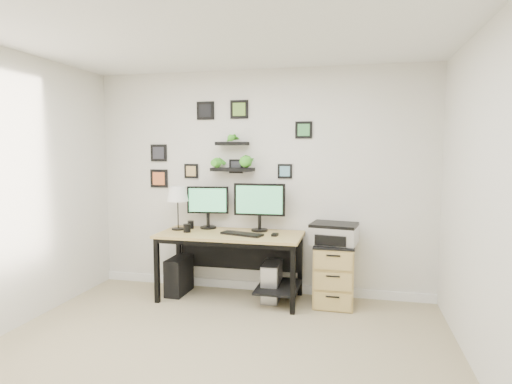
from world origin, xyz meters
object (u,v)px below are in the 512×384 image
(monitor_right, at_px, (259,203))
(pc_tower_black, at_px, (179,275))
(printer, at_px, (334,233))
(desk, at_px, (234,244))
(monitor_left, at_px, (208,204))
(table_lamp, at_px, (178,195))
(file_cabinet, at_px, (334,274))
(mug, at_px, (187,228))
(pc_tower_grey, at_px, (272,281))

(monitor_right, relative_size, pc_tower_black, 1.39)
(monitor_right, bearing_deg, printer, -6.57)
(desk, xyz_separation_m, pc_tower_black, (-0.68, 0.01, -0.41))
(pc_tower_black, xyz_separation_m, printer, (1.78, 0.06, 0.57))
(monitor_left, height_order, table_lamp, table_lamp)
(pc_tower_black, bearing_deg, monitor_right, 11.35)
(monitor_left, height_order, file_cabinet, monitor_left)
(table_lamp, distance_m, file_cabinet, 1.98)
(table_lamp, xyz_separation_m, pc_tower_black, (0.01, -0.04, -0.94))
(printer, bearing_deg, monitor_left, 175.11)
(monitor_left, bearing_deg, printer, -4.89)
(monitor_left, relative_size, monitor_right, 0.85)
(mug, distance_m, pc_tower_grey, 1.13)
(mug, bearing_deg, file_cabinet, 4.99)
(pc_tower_grey, bearing_deg, file_cabinet, 1.08)
(monitor_left, distance_m, table_lamp, 0.37)
(printer, bearing_deg, table_lamp, -179.35)
(desk, bearing_deg, table_lamp, 176.26)
(monitor_right, bearing_deg, mug, -162.43)
(printer, bearing_deg, pc_tower_grey, -178.28)
(desk, xyz_separation_m, pc_tower_grey, (0.42, 0.05, -0.42))
(table_lamp, bearing_deg, mug, -38.68)
(monitor_right, bearing_deg, table_lamp, -172.90)
(monitor_left, bearing_deg, desk, -27.08)
(table_lamp, xyz_separation_m, printer, (1.79, 0.02, -0.38))
(monitor_right, distance_m, table_lamp, 0.96)
(monitor_right, xyz_separation_m, table_lamp, (-0.95, -0.12, 0.08))
(mug, xyz_separation_m, printer, (1.63, 0.15, -0.02))
(file_cabinet, bearing_deg, mug, -175.01)
(monitor_left, relative_size, printer, 0.94)
(mug, bearing_deg, table_lamp, 141.32)
(desk, relative_size, mug, 17.20)
(mug, relative_size, pc_tower_grey, 0.22)
(table_lamp, distance_m, pc_tower_grey, 1.46)
(desk, bearing_deg, monitor_right, 32.64)
(table_lamp, distance_m, pc_tower_black, 0.95)
(pc_tower_black, bearing_deg, printer, 3.71)
(table_lamp, bearing_deg, monitor_right, 7.10)
(mug, bearing_deg, pc_tower_black, 148.21)
(monitor_left, relative_size, pc_tower_grey, 1.17)
(monitor_right, distance_m, pc_tower_grey, 0.89)
(desk, bearing_deg, mug, -170.87)
(pc_tower_grey, bearing_deg, mug, -172.21)
(desk, height_order, file_cabinet, desk)
(desk, distance_m, pc_tower_grey, 0.60)
(monitor_right, xyz_separation_m, mug, (-0.78, -0.25, -0.28))
(file_cabinet, bearing_deg, pc_tower_grey, -178.92)
(monitor_left, relative_size, table_lamp, 0.99)
(file_cabinet, bearing_deg, monitor_right, 173.01)
(pc_tower_grey, xyz_separation_m, printer, (0.68, 0.02, 0.57))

